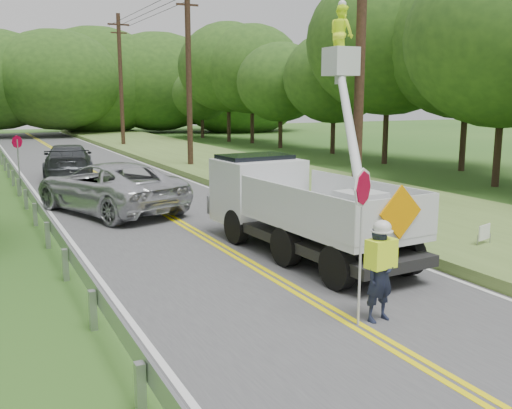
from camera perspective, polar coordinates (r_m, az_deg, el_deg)
name	(u,v)px	position (r m, az deg, el deg)	size (l,w,h in m)	color
ground	(445,379)	(8.92, 18.22, -16.04)	(140.00, 140.00, 0.00)	#2C581F
road	(155,209)	(20.76, -9.91, -0.40)	(7.20, 96.00, 0.03)	#454547
guardrail	(31,198)	(20.81, -21.34, 0.57)	(0.18, 48.00, 0.77)	#9D9EA4
utility_poles	(245,64)	(25.04, -1.05, 13.71)	(1.60, 43.30, 10.00)	black
tall_grass_verge	(324,190)	(23.71, 6.74, 1.40)	(7.00, 96.00, 0.30)	#577033
treeline_right	(359,60)	(36.54, 10.13, 13.89)	(11.89, 51.22, 11.20)	#332319
treeline_horizon	(69,81)	(62.43, -17.99, 11.57)	(57.37, 15.50, 12.19)	#244417
flagger	(380,267)	(10.33, 12.15, -6.06)	(1.08, 0.48, 2.74)	#191E33
bucket_truck	(292,190)	(15.22, 3.54, 1.48)	(4.42, 6.75, 6.53)	black
suv_silver	(109,187)	(20.39, -14.35, 1.70)	(2.84, 6.17, 1.71)	silver
suv_darkgrey	(68,161)	(29.81, -18.06, 4.15)	(2.26, 5.57, 1.62)	#373B3F
stop_sign_permanent	(18,156)	(24.85, -22.44, 4.44)	(0.43, 0.33, 2.41)	#9D9EA4
yard_sign	(484,233)	(15.45, 21.63, -2.67)	(0.53, 0.19, 0.79)	white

